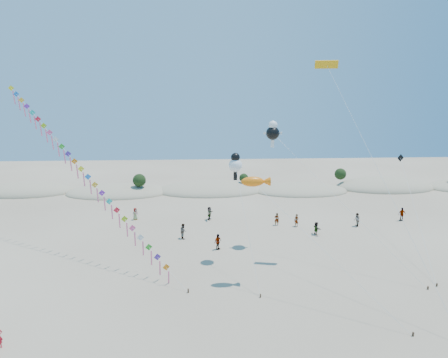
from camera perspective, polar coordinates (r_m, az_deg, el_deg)
dune_ridge at (r=66.21m, az=-1.22°, el=-1.73°), size 145.30×11.49×5.57m
kite_train at (r=40.85m, az=-21.26°, el=1.74°), size 21.41×17.40×18.14m
fish_kite at (r=32.05m, az=4.94°, el=-0.46°), size 11.16×9.31×9.57m
cartoon_kite_low at (r=36.36m, az=1.75°, el=2.31°), size 2.15×8.53×10.94m
cartoon_kite_high at (r=40.41m, az=7.48°, el=7.13°), size 12.75×12.03×13.78m
parafoil_kite at (r=37.66m, az=15.69°, el=15.79°), size 6.55×15.67×19.59m
dark_kite at (r=46.67m, az=26.37°, el=-1.24°), size 4.44×15.29×9.42m
beachgoers at (r=47.65m, az=6.10°, el=-6.49°), size 36.71×11.77×1.82m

